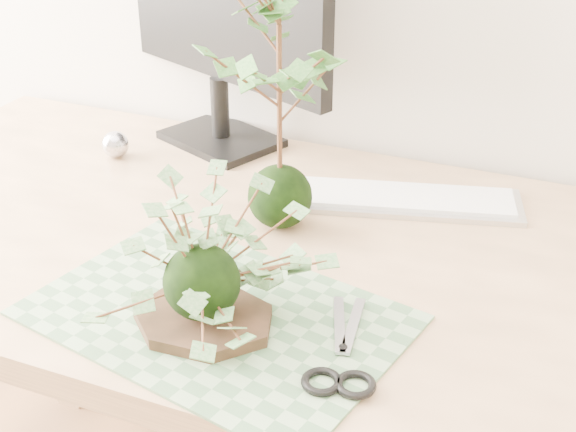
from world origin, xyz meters
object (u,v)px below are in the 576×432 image
object	(u,v)px
maple_kokedama	(279,42)
keyboard	(398,199)
ivy_kokedama	(200,250)
desk	(329,308)
monitor	(218,1)

from	to	relation	value
maple_kokedama	keyboard	xyz separation A→B (m)	(0.14, 0.13, -0.27)
ivy_kokedama	maple_kokedama	distance (m)	0.31
desk	monitor	size ratio (longest dim) A/B	3.46
desk	ivy_kokedama	xyz separation A→B (m)	(-0.08, -0.21, 0.19)
maple_kokedama	monitor	bearing A→B (deg)	131.30
monitor	keyboard	bearing A→B (deg)	4.94
desk	keyboard	world-z (taller)	keyboard
ivy_kokedama	monitor	size ratio (longest dim) A/B	0.64
desk	maple_kokedama	size ratio (longest dim) A/B	4.13
desk	ivy_kokedama	world-z (taller)	ivy_kokedama
keyboard	monitor	world-z (taller)	monitor
monitor	ivy_kokedama	bearing A→B (deg)	-42.83
ivy_kokedama	monitor	bearing A→B (deg)	114.51
ivy_kokedama	maple_kokedama	xyz separation A→B (m)	(-0.02, 0.26, 0.17)
desk	maple_kokedama	xyz separation A→B (m)	(-0.10, 0.05, 0.36)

